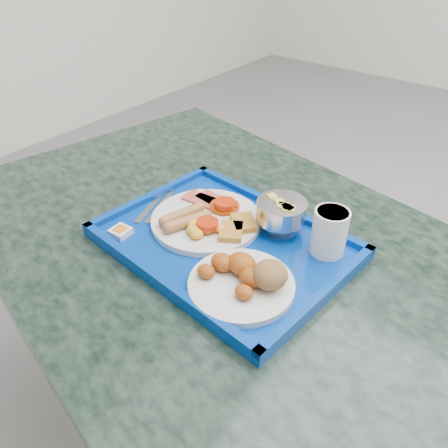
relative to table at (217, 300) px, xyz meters
The scene contains 9 objects.
table is the anchor object (origin of this frame).
tray 0.21m from the table, 30.55° to the right, with size 0.50×0.39×0.03m.
main_plate 0.22m from the table, behind, with size 0.23×0.23×0.04m.
bread_plate 0.29m from the table, 34.38° to the right, with size 0.19×0.19×0.06m.
fruit_bowl 0.29m from the table, 35.57° to the left, with size 0.10×0.10×0.07m.
juice_cup 0.34m from the table, 19.00° to the left, with size 0.07×0.07×0.09m.
spoon 0.25m from the table, 157.94° to the left, with size 0.09×0.18×0.01m.
knife 0.27m from the table, behind, with size 0.01×0.19×0.00m, color #B9B9BC.
jam_packet 0.29m from the table, 135.02° to the right, with size 0.04×0.04×0.01m.
Camera 1 is at (-0.25, -1.31, 1.31)m, focal length 35.00 mm.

